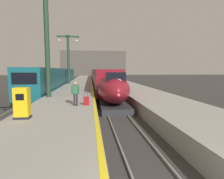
{
  "coord_description": "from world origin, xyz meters",
  "views": [
    {
      "loc": [
        -2.07,
        -3.38,
        3.54
      ],
      "look_at": [
        -0.14,
        13.12,
        1.8
      ],
      "focal_mm": 30.07,
      "sensor_mm": 36.0,
      "label": 1
    }
  ],
  "objects_px": {
    "regional_train_adjacent": "(58,77)",
    "rolling_suitcase": "(86,101)",
    "passenger_near_edge": "(75,92)",
    "station_column_far": "(68,54)",
    "station_column_mid": "(47,32)",
    "ticket_machine_yellow": "(22,104)",
    "highspeed_train_main": "(98,76)"
  },
  "relations": [
    {
      "from": "passenger_near_edge",
      "to": "highspeed_train_main",
      "type": "bearing_deg",
      "value": 85.25
    },
    {
      "from": "station_column_mid",
      "to": "ticket_machine_yellow",
      "type": "distance_m",
      "value": 9.42
    },
    {
      "from": "station_column_mid",
      "to": "station_column_far",
      "type": "height_order",
      "value": "station_column_mid"
    },
    {
      "from": "regional_train_adjacent",
      "to": "rolling_suitcase",
      "type": "relative_size",
      "value": 37.27
    },
    {
      "from": "station_column_far",
      "to": "passenger_near_edge",
      "type": "relative_size",
      "value": 5.11
    },
    {
      "from": "ticket_machine_yellow",
      "to": "highspeed_train_main",
      "type": "bearing_deg",
      "value": 82.16
    },
    {
      "from": "highspeed_train_main",
      "to": "station_column_far",
      "type": "height_order",
      "value": "station_column_far"
    },
    {
      "from": "regional_train_adjacent",
      "to": "rolling_suitcase",
      "type": "height_order",
      "value": "regional_train_adjacent"
    },
    {
      "from": "passenger_near_edge",
      "to": "ticket_machine_yellow",
      "type": "distance_m",
      "value": 4.0
    },
    {
      "from": "highspeed_train_main",
      "to": "ticket_machine_yellow",
      "type": "distance_m",
      "value": 40.67
    },
    {
      "from": "rolling_suitcase",
      "to": "ticket_machine_yellow",
      "type": "bearing_deg",
      "value": -134.23
    },
    {
      "from": "station_column_mid",
      "to": "passenger_near_edge",
      "type": "relative_size",
      "value": 5.86
    },
    {
      "from": "station_column_mid",
      "to": "passenger_near_edge",
      "type": "bearing_deg",
      "value": -59.23
    },
    {
      "from": "station_column_far",
      "to": "rolling_suitcase",
      "type": "height_order",
      "value": "station_column_far"
    },
    {
      "from": "regional_train_adjacent",
      "to": "passenger_near_edge",
      "type": "height_order",
      "value": "regional_train_adjacent"
    },
    {
      "from": "passenger_near_edge",
      "to": "ticket_machine_yellow",
      "type": "xyz_separation_m",
      "value": [
        -2.46,
        -3.15,
        -0.25
      ]
    },
    {
      "from": "station_column_mid",
      "to": "station_column_far",
      "type": "xyz_separation_m",
      "value": [
        -0.0,
        16.86,
        -0.67
      ]
    },
    {
      "from": "station_column_far",
      "to": "rolling_suitcase",
      "type": "relative_size",
      "value": 8.8
    },
    {
      "from": "highspeed_train_main",
      "to": "ticket_machine_yellow",
      "type": "bearing_deg",
      "value": -97.84
    },
    {
      "from": "passenger_near_edge",
      "to": "rolling_suitcase",
      "type": "distance_m",
      "value": 1.01
    },
    {
      "from": "highspeed_train_main",
      "to": "station_column_mid",
      "type": "height_order",
      "value": "station_column_mid"
    },
    {
      "from": "regional_train_adjacent",
      "to": "ticket_machine_yellow",
      "type": "distance_m",
      "value": 26.39
    },
    {
      "from": "regional_train_adjacent",
      "to": "rolling_suitcase",
      "type": "distance_m",
      "value": 23.7
    },
    {
      "from": "highspeed_train_main",
      "to": "regional_train_adjacent",
      "type": "height_order",
      "value": "regional_train_adjacent"
    },
    {
      "from": "rolling_suitcase",
      "to": "regional_train_adjacent",
      "type": "bearing_deg",
      "value": 104.04
    },
    {
      "from": "regional_train_adjacent",
      "to": "station_column_mid",
      "type": "xyz_separation_m",
      "value": [
        2.2,
        -18.39,
        4.83
      ]
    },
    {
      "from": "highspeed_train_main",
      "to": "rolling_suitcase",
      "type": "height_order",
      "value": "highspeed_train_main"
    },
    {
      "from": "station_column_mid",
      "to": "regional_train_adjacent",
      "type": "bearing_deg",
      "value": 96.82
    },
    {
      "from": "passenger_near_edge",
      "to": "station_column_far",
      "type": "bearing_deg",
      "value": 97.43
    },
    {
      "from": "station_column_mid",
      "to": "passenger_near_edge",
      "type": "xyz_separation_m",
      "value": [
        2.81,
        -4.72,
        -4.92
      ]
    },
    {
      "from": "highspeed_train_main",
      "to": "passenger_near_edge",
      "type": "height_order",
      "value": "highspeed_train_main"
    },
    {
      "from": "station_column_far",
      "to": "passenger_near_edge",
      "type": "distance_m",
      "value": 22.17
    }
  ]
}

